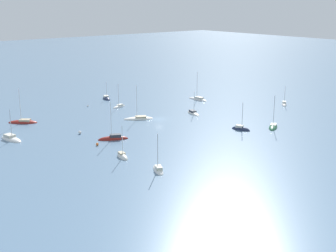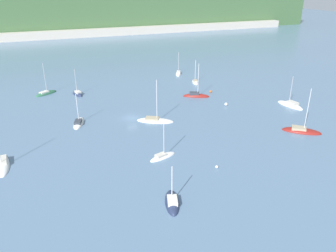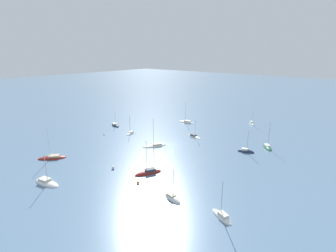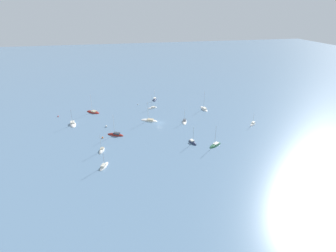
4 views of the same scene
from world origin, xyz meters
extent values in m
plane|color=slate|center=(0.00, 0.00, 0.00)|extent=(600.00, 600.00, 0.00)
ellipsoid|color=#232D4C|center=(-3.48, -34.97, 0.00)|extent=(3.83, 6.64, 1.79)
cube|color=silver|center=(-3.63, -35.45, 0.85)|extent=(2.07, 2.59, 0.71)
cylinder|color=silver|center=(-3.39, -34.67, 3.38)|extent=(0.14, 0.14, 5.77)
ellipsoid|color=white|center=(27.99, 22.20, 0.00)|extent=(3.05, 5.59, 1.83)
cube|color=tan|center=(27.88, 21.79, 0.78)|extent=(1.68, 2.16, 0.54)
cylinder|color=silver|center=(28.06, 22.45, 3.98)|extent=(0.14, 0.14, 6.95)
ellipsoid|color=maroon|center=(33.27, -21.64, 0.00)|extent=(8.42, 7.70, 1.66)
cube|color=tan|center=(32.75, -21.21, 0.76)|extent=(3.68, 3.56, 0.60)
cylinder|color=silver|center=(33.59, -21.91, 5.28)|extent=(0.14, 0.14, 9.64)
ellipsoid|color=white|center=(42.35, -7.11, 0.00)|extent=(4.09, 8.48, 1.69)
cube|color=beige|center=(42.46, -7.75, 0.89)|extent=(2.39, 3.21, 0.85)
cylinder|color=#B2B2B7|center=(42.28, -6.71, 4.25)|extent=(0.14, 0.14, 7.57)
ellipsoid|color=maroon|center=(22.05, 9.08, 0.00)|extent=(7.88, 5.41, 1.82)
cube|color=#333842|center=(21.50, 9.36, 0.93)|extent=(3.17, 2.60, 0.85)
cylinder|color=silver|center=(22.40, 8.91, 5.14)|extent=(0.14, 0.14, 9.28)
ellipsoid|color=white|center=(0.18, -21.19, 0.00)|extent=(6.08, 3.35, 1.33)
cube|color=beige|center=(-0.26, -21.33, 0.62)|extent=(2.36, 1.77, 0.51)
cylinder|color=silver|center=(0.46, -21.10, 4.12)|extent=(0.14, 0.14, 7.50)
ellipsoid|color=#232D4C|center=(-10.10, 23.57, 0.00)|extent=(3.28, 5.68, 1.96)
cube|color=silver|center=(-9.98, 23.15, 0.90)|extent=(1.78, 2.22, 0.73)
cylinder|color=#B2B2B7|center=(-10.18, 23.82, 4.13)|extent=(0.14, 0.14, 7.17)
ellipsoid|color=white|center=(-45.02, 11.51, 0.00)|extent=(5.37, 4.82, 1.43)
cube|color=silver|center=(-45.36, 11.23, 0.79)|extent=(2.30, 2.18, 0.79)
cylinder|color=silver|center=(-44.80, 11.68, 3.41)|extent=(0.14, 0.14, 6.03)
ellipsoid|color=#2D6647|center=(-18.78, 27.72, 0.00)|extent=(7.23, 5.73, 1.74)
cube|color=silver|center=(-19.26, 27.41, 0.71)|extent=(3.01, 2.70, 0.46)
cylinder|color=#B2B2B7|center=(-18.48, 27.91, 4.87)|extent=(0.14, 0.14, 8.79)
ellipsoid|color=white|center=(4.71, -3.94, 0.00)|extent=(9.23, 6.93, 1.42)
cube|color=tan|center=(4.09, -3.59, 0.65)|extent=(3.81, 3.38, 0.52)
cylinder|color=silver|center=(5.10, -4.16, 5.33)|extent=(0.14, 0.14, 9.88)
ellipsoid|color=white|center=(-12.63, 1.42, 0.00)|extent=(4.18, 7.59, 1.23)
cube|color=#333842|center=(-12.80, 0.86, 0.67)|extent=(2.20, 2.94, 0.66)
cylinder|color=silver|center=(-12.52, 1.77, 3.80)|extent=(0.14, 0.14, 6.93)
ellipsoid|color=white|center=(-28.19, -13.44, 0.00)|extent=(2.86, 8.80, 1.44)
cube|color=beige|center=(-28.23, -12.75, 0.75)|extent=(1.83, 3.22, 0.71)
cylinder|color=silver|center=(-28.17, -13.88, 5.12)|extent=(0.14, 0.14, 9.45)
ellipsoid|color=white|center=(27.02, 34.11, 0.00)|extent=(4.22, 6.22, 1.40)
cube|color=beige|center=(27.23, 34.55, 0.77)|extent=(2.08, 2.50, 0.78)
cylinder|color=#B2B2B7|center=(26.89, 33.84, 4.18)|extent=(0.14, 0.14, 7.60)
sphere|color=white|center=(26.15, -0.78, 0.43)|extent=(0.85, 0.85, 0.85)
sphere|color=red|center=(51.14, -19.10, 0.30)|extent=(0.60, 0.60, 0.60)
sphere|color=white|center=(7.85, -28.48, 0.27)|extent=(0.54, 0.54, 0.54)
sphere|color=orange|center=(27.83, 10.97, 0.33)|extent=(0.67, 0.67, 0.67)
camera|label=1|loc=(83.50, 106.60, 34.58)|focal=50.00mm
camera|label=2|loc=(-18.93, -72.64, 30.80)|focal=35.00mm
camera|label=3|loc=(69.60, 54.51, 32.46)|focal=28.00mm
camera|label=4|loc=(21.12, 118.12, 54.18)|focal=28.00mm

